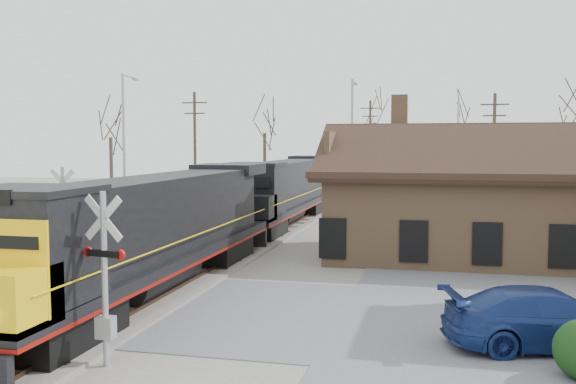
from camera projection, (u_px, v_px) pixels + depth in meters
The scene contains 21 objects.
ground at pixel (134, 305), 21.72m from camera, with size 140.00×140.00×0.00m, color #9F9A8F.
road at pixel (134, 305), 21.72m from camera, with size 60.00×9.00×0.03m, color #5D5D62.
track_main at pixel (257, 239), 36.27m from camera, with size 3.40×90.00×0.24m.
track_siding at pixel (182, 236), 37.30m from camera, with size 3.40×90.00×0.24m.
depot at pixel (481, 208), 30.44m from camera, with size 15.20×9.31×7.90m.
locomotive_lead at pixel (147, 232), 22.62m from camera, with size 2.99×20.02×4.44m.
locomotive_trailing at pixel (283, 191), 42.31m from camera, with size 2.99×20.02×4.21m.
crossbuck_near at pixel (105, 286), 15.63m from camera, with size 1.22×0.33×4.32m.
crossbuck_far at pixel (64, 222), 27.87m from camera, with size 1.27×0.33×4.46m.
parked_car at pixel (549, 319), 17.08m from camera, with size 2.27×5.57×1.62m, color navy.
streetlight_a at pixel (125, 145), 39.10m from camera, with size 0.25×2.04×9.66m.
streetlight_b at pixel (352, 143), 44.06m from camera, with size 0.25×2.04×9.81m.
streetlight_c at pixel (458, 148), 52.04m from camera, with size 0.25×2.04×8.98m.
utility_pole_a at pixel (195, 151), 48.47m from camera, with size 2.00×0.24×9.30m.
utility_pole_b at pixel (370, 146), 65.11m from camera, with size 2.00×0.24×9.77m.
utility_pole_c at pixel (494, 153), 46.17m from camera, with size 2.00×0.24×9.03m.
tree_a at pixel (110, 126), 53.59m from camera, with size 3.96×3.96×9.71m.
tree_b at pixel (265, 121), 58.27m from camera, with size 4.26×4.26×10.43m.
tree_c at pixel (375, 111), 69.29m from camera, with size 5.12×5.12×12.53m.
tree_d at pixel (469, 117), 59.42m from camera, with size 4.52×4.52×11.08m.
tree_e at pixel (573, 112), 51.64m from camera, with size 4.58×4.58×11.22m.
Camera 1 is at (10.00, -19.59, 5.49)m, focal length 40.00 mm.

